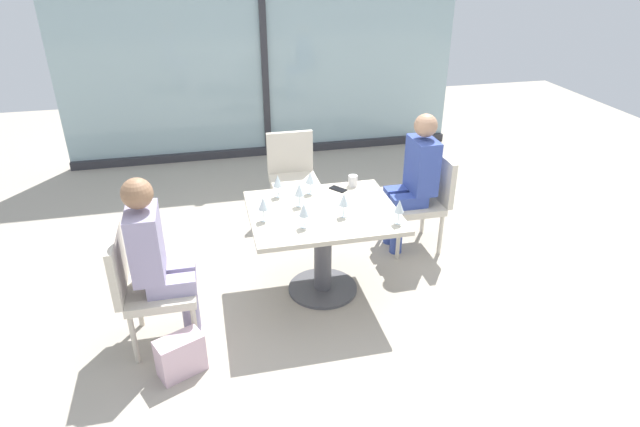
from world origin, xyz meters
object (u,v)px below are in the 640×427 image
Objects in this scene: wine_glass_3 at (399,207)px; handbag_0 at (181,356)px; wine_glass_2 at (344,200)px; wine_glass_4 at (304,210)px; person_side_end at (157,256)px; cell_phone_on_table at (338,189)px; wine_glass_0 at (263,204)px; wine_glass_5 at (310,178)px; chair_far_right at (424,196)px; chair_near_window at (293,173)px; person_far_right at (415,176)px; dining_table_main at (323,232)px; coffee_cup at (353,181)px; chair_side_end at (145,283)px; wine_glass_1 at (299,190)px; wine_glass_6 at (278,181)px.

wine_glass_3 is 0.62× the size of handbag_0.
wine_glass_2 and wine_glass_4 have the same top height.
wine_glass_2 is at bearing 9.06° from person_side_end.
wine_glass_0 is at bearing 173.85° from cell_phone_on_table.
handbag_0 is at bearing -136.77° from wine_glass_5.
wine_glass_0 and wine_glass_5 have the same top height.
chair_near_window is (-1.06, 0.79, 0.00)m from chair_far_right.
person_far_right is 1.01m from wine_glass_5.
coffee_cup is at bearing 48.04° from dining_table_main.
chair_side_end is at bearing -171.61° from wine_glass_2.
wine_glass_1 is 1.00× the size of wine_glass_4.
person_side_end reaches higher than coffee_cup.
wine_glass_0 is at bearing 20.40° from person_side_end.
wine_glass_6 is 0.65m from coffee_cup.
wine_glass_0 reaches higher than chair_far_right.
person_side_end is 0.82m from wine_glass_0.
chair_far_right is 2.90× the size of handbag_0.
person_side_end reaches higher than wine_glass_0.
dining_table_main is at bearing -46.80° from wine_glass_6.
wine_glass_3 is 1.00× the size of wine_glass_6.
wine_glass_1 and wine_glass_6 have the same top height.
dining_table_main is 6.03× the size of wine_glass_0.
wine_glass_2 is at bearing -112.99° from coffee_cup.
wine_glass_0 is 0.31m from wine_glass_4.
chair_far_right is 1.00× the size of chair_near_window.
chair_near_window is 1.49m from wine_glass_0.
wine_glass_5 is 0.26m from wine_glass_6.
handbag_0 is at bearing -129.02° from wine_glass_6.
wine_glass_5 is at bearing 58.34° from wine_glass_1.
wine_glass_0 is 0.78m from cell_phone_on_table.
cell_phone_on_table is (-0.74, -0.18, 0.03)m from person_far_right.
wine_glass_2 is 1.00× the size of wine_glass_4.
chair_side_end is 4.70× the size of wine_glass_4.
chair_near_window reaches higher than handbag_0.
wine_glass_1 is at bearing -159.92° from person_far_right.
wine_glass_2 and wine_glass_3 have the same top height.
person_side_end reaches higher than handbag_0.
wine_glass_1 is 0.34m from wine_glass_4.
handbag_0 is at bearing -135.89° from wine_glass_0.
person_side_end is 6.81× the size of wine_glass_1.
cell_phone_on_table is (0.21, 0.33, 0.20)m from dining_table_main.
chair_side_end is at bearing -162.02° from wine_glass_0.
wine_glass_3 is at bearing -28.19° from wine_glass_2.
dining_table_main is 1.36m from chair_side_end.
wine_glass_5 reaches higher than cell_phone_on_table.
wine_glass_6 reaches higher than dining_table_main.
wine_glass_2 is 1.00× the size of wine_glass_6.
chair_far_right is at bearing 25.95° from dining_table_main.
wine_glass_5 is (1.17, 0.66, 0.16)m from person_side_end.
wine_glass_1 is at bearing -56.15° from wine_glass_6.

